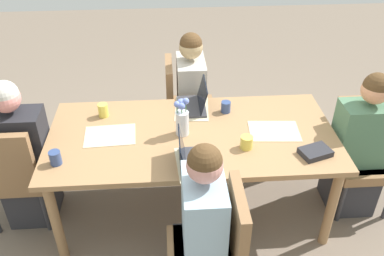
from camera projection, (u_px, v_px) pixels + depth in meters
The scene contains 22 objects.
ground_plane at pixel (192, 207), 3.41m from camera, with size 10.00×10.00×0.00m, color #756656.
dining_table at pixel (192, 142), 3.03m from camera, with size 2.07×1.00×0.74m.
chair_head_left_left_near at pixel (14, 171), 3.02m from camera, with size 0.44×0.44×0.90m.
person_head_left_left_near at pixel (24, 162), 3.07m from camera, with size 0.40×0.36×1.19m.
chair_near_left_mid at pixel (216, 245), 2.47m from camera, with size 0.44×0.44×0.90m.
person_near_left_mid at pixel (203, 235), 2.49m from camera, with size 0.36×0.40×1.19m.
chair_head_right_left_far at pixel (361, 149), 3.24m from camera, with size 0.44×0.44×0.90m.
person_head_right_left_far at pixel (358, 152), 3.16m from camera, with size 0.40×0.36×1.19m.
chair_far_right_near at pixel (182, 103), 3.82m from camera, with size 0.44×0.44×0.90m.
person_far_right_near at pixel (191, 103), 3.76m from camera, with size 0.36×0.40×1.19m.
flower_vase at pixel (182, 118), 2.91m from camera, with size 0.11×0.09×0.29m.
placemat_head_left_left_near at pixel (110, 135), 2.96m from camera, with size 0.36×0.26×0.00m, color beige.
placemat_near_left_mid at pixel (197, 163), 2.71m from camera, with size 0.36×0.26×0.00m, color beige.
placemat_head_right_left_far at pixel (274, 131), 3.01m from camera, with size 0.36×0.26×0.00m, color beige.
placemat_far_right_near at pixel (192, 109), 3.26m from camera, with size 0.36×0.26×0.00m, color beige.
laptop_near_left_mid at pixel (192, 159), 2.68m from camera, with size 0.22×0.32×0.21m.
laptop_far_right_near at pixel (195, 103), 3.25m from camera, with size 0.22×0.32×0.21m.
coffee_mug_near_left at pixel (103, 110), 3.15m from camera, with size 0.07×0.07×0.11m, color #DBC64C.
coffee_mug_near_right at pixel (226, 107), 3.20m from camera, with size 0.07×0.07×0.09m, color #33477A.
coffee_mug_centre_left at pixel (55, 158), 2.68m from camera, with size 0.08×0.08×0.10m, color #33477A.
coffee_mug_centre_right at pixel (247, 142), 2.82m from camera, with size 0.08×0.08×0.09m, color #DBC64C.
book_red_cover at pixel (315, 152), 2.77m from camera, with size 0.20×0.14×0.04m, color #28282D.
Camera 1 is at (-0.17, -2.43, 2.47)m, focal length 38.77 mm.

